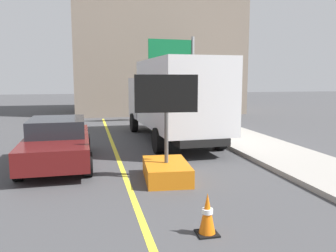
{
  "coord_description": "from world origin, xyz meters",
  "views": [
    {
      "loc": [
        -0.9,
        1.48,
        2.62
      ],
      "look_at": [
        0.5,
        7.57,
        1.75
      ],
      "focal_mm": 37.13,
      "sensor_mm": 36.0,
      "label": 1
    }
  ],
  "objects_px": {
    "arrow_board_trailer": "(166,161)",
    "box_truck": "(173,98)",
    "highway_guide_sign": "(180,64)",
    "traffic_cone_mid_lane": "(207,214)",
    "pickup_car": "(57,141)"
  },
  "relations": [
    {
      "from": "box_truck",
      "to": "traffic_cone_mid_lane",
      "type": "height_order",
      "value": "box_truck"
    },
    {
      "from": "box_truck",
      "to": "highway_guide_sign",
      "type": "distance_m",
      "value": 6.52
    },
    {
      "from": "pickup_car",
      "to": "traffic_cone_mid_lane",
      "type": "relative_size",
      "value": 6.59
    },
    {
      "from": "arrow_board_trailer",
      "to": "box_truck",
      "type": "xyz_separation_m",
      "value": [
        1.5,
        5.32,
        1.32
      ]
    },
    {
      "from": "arrow_board_trailer",
      "to": "pickup_car",
      "type": "distance_m",
      "value": 3.72
    },
    {
      "from": "arrow_board_trailer",
      "to": "highway_guide_sign",
      "type": "height_order",
      "value": "highway_guide_sign"
    },
    {
      "from": "box_truck",
      "to": "traffic_cone_mid_lane",
      "type": "relative_size",
      "value": 11.1
    },
    {
      "from": "traffic_cone_mid_lane",
      "to": "box_truck",
      "type": "bearing_deg",
      "value": 79.89
    },
    {
      "from": "arrow_board_trailer",
      "to": "traffic_cone_mid_lane",
      "type": "distance_m",
      "value": 3.26
    },
    {
      "from": "pickup_car",
      "to": "traffic_cone_mid_lane",
      "type": "distance_m",
      "value": 6.31
    },
    {
      "from": "box_truck",
      "to": "pickup_car",
      "type": "height_order",
      "value": "box_truck"
    },
    {
      "from": "arrow_board_trailer",
      "to": "box_truck",
      "type": "distance_m",
      "value": 5.68
    },
    {
      "from": "pickup_car",
      "to": "arrow_board_trailer",
      "type": "bearing_deg",
      "value": -39.53
    },
    {
      "from": "arrow_board_trailer",
      "to": "box_truck",
      "type": "bearing_deg",
      "value": 74.28
    },
    {
      "from": "pickup_car",
      "to": "box_truck",
      "type": "bearing_deg",
      "value": 34.1
    }
  ]
}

